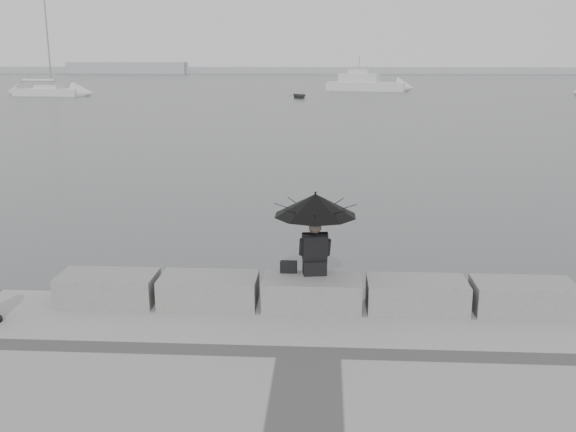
# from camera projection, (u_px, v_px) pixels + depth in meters

# --- Properties ---
(ground) EXTENTS (360.00, 360.00, 0.00)m
(ground) POSITION_uv_depth(u_px,v_px,m) (312.00, 324.00, 11.11)
(ground) COLOR #474A4D
(ground) RESTS_ON ground
(stone_block_far_left) EXTENTS (1.60, 0.80, 0.50)m
(stone_block_far_left) POSITION_uv_depth(u_px,v_px,m) (108.00, 288.00, 10.69)
(stone_block_far_left) COLOR slate
(stone_block_far_left) RESTS_ON promenade
(stone_block_left) EXTENTS (1.60, 0.80, 0.50)m
(stone_block_left) POSITION_uv_depth(u_px,v_px,m) (209.00, 290.00, 10.59)
(stone_block_left) COLOR slate
(stone_block_left) RESTS_ON promenade
(stone_block_centre) EXTENTS (1.60, 0.80, 0.50)m
(stone_block_centre) POSITION_uv_depth(u_px,v_px,m) (312.00, 293.00, 10.49)
(stone_block_centre) COLOR slate
(stone_block_centre) RESTS_ON promenade
(stone_block_right) EXTENTS (1.60, 0.80, 0.50)m
(stone_block_right) POSITION_uv_depth(u_px,v_px,m) (417.00, 295.00, 10.39)
(stone_block_right) COLOR slate
(stone_block_right) RESTS_ON promenade
(stone_block_far_right) EXTENTS (1.60, 0.80, 0.50)m
(stone_block_far_right) POSITION_uv_depth(u_px,v_px,m) (523.00, 297.00, 10.29)
(stone_block_far_right) COLOR slate
(stone_block_far_right) RESTS_ON promenade
(seated_person) EXTENTS (1.37, 1.37, 1.39)m
(seated_person) POSITION_uv_depth(u_px,v_px,m) (315.00, 212.00, 10.42)
(seated_person) COLOR black
(seated_person) RESTS_ON stone_block_centre
(bag) EXTENTS (0.28, 0.16, 0.18)m
(bag) POSITION_uv_depth(u_px,v_px,m) (289.00, 267.00, 10.71)
(bag) COLOR black
(bag) RESTS_ON stone_block_centre
(distant_landmass) EXTENTS (180.00, 8.00, 2.80)m
(distant_landmass) POSITION_uv_depth(u_px,v_px,m) (294.00, 70.00, 160.94)
(distant_landmass) COLOR #9FA2A4
(distant_landmass) RESTS_ON ground
(sailboat_left) EXTENTS (7.70, 2.98, 12.90)m
(sailboat_left) POSITION_uv_depth(u_px,v_px,m) (48.00, 91.00, 73.21)
(sailboat_left) COLOR silver
(sailboat_left) RESTS_ON ground
(motor_cruiser) EXTENTS (10.55, 5.39, 4.50)m
(motor_cruiser) POSITION_uv_depth(u_px,v_px,m) (366.00, 84.00, 83.25)
(motor_cruiser) COLOR silver
(motor_cruiser) RESTS_ON ground
(dinghy) EXTENTS (3.30, 1.97, 0.52)m
(dinghy) POSITION_uv_depth(u_px,v_px,m) (299.00, 95.00, 69.63)
(dinghy) COLOR slate
(dinghy) RESTS_ON ground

